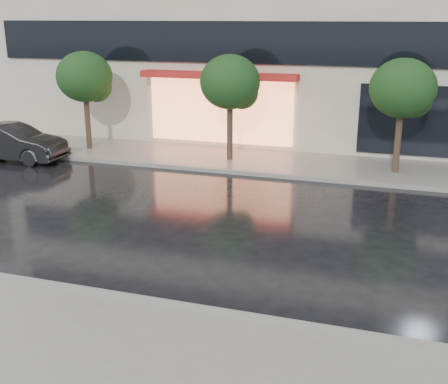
% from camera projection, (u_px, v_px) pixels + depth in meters
% --- Properties ---
extents(ground, '(120.00, 120.00, 0.00)m').
position_uv_depth(ground, '(226.00, 292.00, 11.27)').
color(ground, black).
rests_on(ground, ground).
extents(sidewalk_far, '(60.00, 3.50, 0.12)m').
position_uv_depth(sidewalk_far, '(310.00, 165.00, 20.56)').
color(sidewalk_far, slate).
rests_on(sidewalk_far, ground).
extents(curb_near, '(60.00, 0.25, 0.14)m').
position_uv_depth(curb_near, '(210.00, 313.00, 10.34)').
color(curb_near, gray).
rests_on(curb_near, ground).
extents(curb_far, '(60.00, 0.25, 0.14)m').
position_uv_depth(curb_far, '(301.00, 177.00, 18.97)').
color(curb_far, gray).
rests_on(curb_far, ground).
extents(tree_far_west, '(2.20, 2.20, 3.99)m').
position_uv_depth(tree_far_west, '(86.00, 79.00, 22.09)').
color(tree_far_west, '#33261C').
rests_on(tree_far_west, ground).
extents(tree_mid_west, '(2.20, 2.20, 3.99)m').
position_uv_depth(tree_mid_west, '(232.00, 84.00, 20.36)').
color(tree_mid_west, '#33261C').
rests_on(tree_mid_west, ground).
extents(tree_mid_east, '(2.20, 2.20, 3.99)m').
position_uv_depth(tree_mid_east, '(404.00, 91.00, 18.62)').
color(tree_mid_east, '#33261C').
rests_on(tree_mid_east, ground).
extents(parked_car, '(4.20, 1.49, 1.38)m').
position_uv_depth(parked_car, '(12.00, 143.00, 21.30)').
color(parked_car, black).
rests_on(parked_car, ground).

